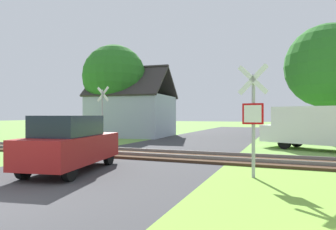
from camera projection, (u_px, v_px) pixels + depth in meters
road_asphalt at (37, 189)px, 7.24m from camera, size 7.14×80.00×0.01m
rail_track at (149, 154)px, 13.20m from camera, size 60.00×2.60×0.22m
stop_sign_near at (253, 115)px, 8.55m from camera, size 0.87×0.19×3.25m
crossing_sign_far at (102, 112)px, 17.26m from camera, size 0.87×0.18×3.45m
house at (133, 114)px, 25.54m from camera, size 6.85×6.47×5.96m
tree_left at (114, 77)px, 24.99m from camera, size 5.26×5.26×7.65m
tree_right at (328, 66)px, 21.15m from camera, size 5.90×5.90×8.22m
mail_truck at (315, 126)px, 15.40m from camera, size 5.23×3.71×2.24m
parked_car at (71, 143)px, 9.51m from camera, size 2.32×4.23×1.78m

